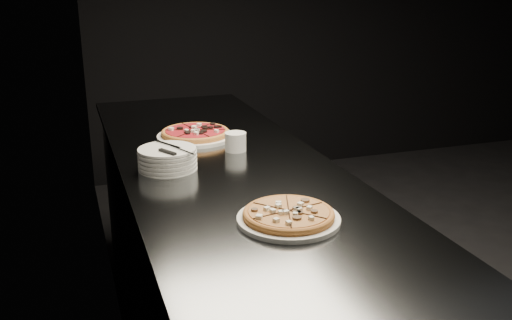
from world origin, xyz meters
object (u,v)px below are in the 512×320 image
object	(u,v)px
pizza_mushroom	(289,216)
cutlery	(170,149)
counter	(231,283)
plate_stack	(167,159)
pizza_tomato	(195,134)
ramekin	(236,141)

from	to	relation	value
pizza_mushroom	cutlery	size ratio (longest dim) A/B	1.41
counter	pizza_mushroom	bearing A→B (deg)	-87.52
counter	plate_stack	xyz separation A→B (m)	(-0.21, 0.05, 0.50)
pizza_mushroom	pizza_tomato	distance (m)	0.90
counter	pizza_tomato	xyz separation A→B (m)	(-0.03, 0.39, 0.48)
plate_stack	pizza_mushroom	bearing A→B (deg)	-67.17
pizza_tomato	ramekin	xyz separation A→B (m)	(0.11, -0.22, 0.02)
counter	pizza_tomato	size ratio (longest dim) A/B	7.04
pizza_tomato	cutlery	world-z (taller)	cutlery
cutlery	pizza_mushroom	bearing A→B (deg)	-95.88
pizza_tomato	cutlery	bearing A→B (deg)	-115.08
counter	pizza_mushroom	world-z (taller)	pizza_mushroom
pizza_tomato	cutlery	distance (m)	0.41
pizza_mushroom	cutlery	world-z (taller)	cutlery
plate_stack	cutlery	distance (m)	0.04
counter	cutlery	distance (m)	0.57
ramekin	cutlery	bearing A→B (deg)	-152.33
counter	pizza_tomato	world-z (taller)	pizza_tomato
cutlery	ramekin	xyz separation A→B (m)	(0.28, 0.14, -0.04)
counter	cutlery	world-z (taller)	cutlery
counter	pizza_mushroom	distance (m)	0.69
ramekin	pizza_mushroom	bearing A→B (deg)	-94.64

